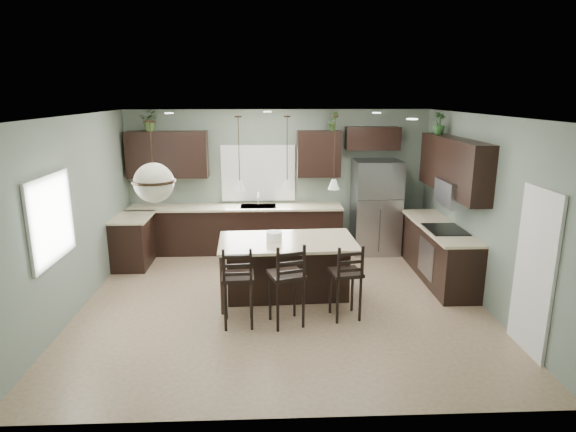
# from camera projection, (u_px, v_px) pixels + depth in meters

# --- Properties ---
(ground) EXTENTS (6.00, 6.00, 0.00)m
(ground) POSITION_uv_depth(u_px,v_px,m) (283.00, 301.00, 7.39)
(ground) COLOR #9E8466
(ground) RESTS_ON ground
(pantry_door) EXTENTS (0.04, 0.82, 2.04)m
(pantry_door) POSITION_uv_depth(u_px,v_px,m) (534.00, 272.00, 5.76)
(pantry_door) COLOR white
(pantry_door) RESTS_ON ground
(window_back) EXTENTS (1.35, 0.02, 1.00)m
(window_back) POSITION_uv_depth(u_px,v_px,m) (258.00, 173.00, 9.64)
(window_back) COLOR white
(window_back) RESTS_ON room_shell
(window_left) EXTENTS (0.02, 1.10, 1.00)m
(window_left) POSITION_uv_depth(u_px,v_px,m) (50.00, 219.00, 6.11)
(window_left) COLOR white
(window_left) RESTS_ON room_shell
(left_return_cabs) EXTENTS (0.60, 0.90, 0.90)m
(left_return_cabs) POSITION_uv_depth(u_px,v_px,m) (133.00, 242.00, 8.81)
(left_return_cabs) COLOR black
(left_return_cabs) RESTS_ON ground
(left_return_countertop) EXTENTS (0.66, 0.96, 0.04)m
(left_return_countertop) POSITION_uv_depth(u_px,v_px,m) (132.00, 218.00, 8.70)
(left_return_countertop) COLOR beige
(left_return_countertop) RESTS_ON left_return_cabs
(back_lower_cabs) EXTENTS (4.20, 0.60, 0.90)m
(back_lower_cabs) POSITION_uv_depth(u_px,v_px,m) (236.00, 230.00, 9.62)
(back_lower_cabs) COLOR black
(back_lower_cabs) RESTS_ON ground
(back_countertop) EXTENTS (4.20, 0.66, 0.04)m
(back_countertop) POSITION_uv_depth(u_px,v_px,m) (236.00, 207.00, 9.48)
(back_countertop) COLOR beige
(back_countertop) RESTS_ON back_lower_cabs
(sink_inset) EXTENTS (0.70, 0.45, 0.01)m
(sink_inset) POSITION_uv_depth(u_px,v_px,m) (258.00, 206.00, 9.50)
(sink_inset) COLOR gray
(sink_inset) RESTS_ON back_countertop
(faucet) EXTENTS (0.02, 0.02, 0.28)m
(faucet) POSITION_uv_depth(u_px,v_px,m) (258.00, 199.00, 9.43)
(faucet) COLOR silver
(faucet) RESTS_ON back_countertop
(back_upper_left) EXTENTS (1.55, 0.34, 0.90)m
(back_upper_left) POSITION_uv_depth(u_px,v_px,m) (167.00, 155.00, 9.32)
(back_upper_left) COLOR black
(back_upper_left) RESTS_ON room_shell
(back_upper_right) EXTENTS (0.85, 0.34, 0.90)m
(back_upper_right) POSITION_uv_depth(u_px,v_px,m) (319.00, 154.00, 9.44)
(back_upper_right) COLOR black
(back_upper_right) RESTS_ON room_shell
(fridge_header) EXTENTS (1.05, 0.34, 0.45)m
(fridge_header) POSITION_uv_depth(u_px,v_px,m) (372.00, 138.00, 9.41)
(fridge_header) COLOR black
(fridge_header) RESTS_ON room_shell
(right_lower_cabs) EXTENTS (0.60, 2.35, 0.90)m
(right_lower_cabs) POSITION_uv_depth(u_px,v_px,m) (438.00, 253.00, 8.24)
(right_lower_cabs) COLOR black
(right_lower_cabs) RESTS_ON ground
(right_countertop) EXTENTS (0.66, 2.35, 0.04)m
(right_countertop) POSITION_uv_depth(u_px,v_px,m) (439.00, 226.00, 8.12)
(right_countertop) COLOR beige
(right_countertop) RESTS_ON right_lower_cabs
(cooktop) EXTENTS (0.58, 0.75, 0.02)m
(cooktop) POSITION_uv_depth(u_px,v_px,m) (445.00, 229.00, 7.85)
(cooktop) COLOR black
(cooktop) RESTS_ON right_countertop
(wall_oven_front) EXTENTS (0.01, 0.72, 0.60)m
(wall_oven_front) POSITION_uv_depth(u_px,v_px,m) (426.00, 258.00, 7.96)
(wall_oven_front) COLOR gray
(wall_oven_front) RESTS_ON right_lower_cabs
(right_upper_cabs) EXTENTS (0.34, 2.35, 0.90)m
(right_upper_cabs) POSITION_uv_depth(u_px,v_px,m) (453.00, 166.00, 7.87)
(right_upper_cabs) COLOR black
(right_upper_cabs) RESTS_ON room_shell
(microwave) EXTENTS (0.40, 0.75, 0.40)m
(microwave) POSITION_uv_depth(u_px,v_px,m) (454.00, 193.00, 7.70)
(microwave) COLOR gray
(microwave) RESTS_ON right_upper_cabs
(refrigerator) EXTENTS (0.90, 0.74, 1.85)m
(refrigerator) POSITION_uv_depth(u_px,v_px,m) (376.00, 207.00, 9.48)
(refrigerator) COLOR gray
(refrigerator) RESTS_ON ground
(kitchen_island) EXTENTS (2.13, 1.27, 0.92)m
(kitchen_island) POSITION_uv_depth(u_px,v_px,m) (287.00, 269.00, 7.45)
(kitchen_island) COLOR black
(kitchen_island) RESTS_ON ground
(serving_dish) EXTENTS (0.24, 0.24, 0.14)m
(serving_dish) POSITION_uv_depth(u_px,v_px,m) (274.00, 236.00, 7.30)
(serving_dish) COLOR white
(serving_dish) RESTS_ON kitchen_island
(bar_stool_left) EXTENTS (0.45, 0.45, 1.16)m
(bar_stool_left) POSITION_uv_depth(u_px,v_px,m) (238.00, 285.00, 6.50)
(bar_stool_left) COLOR black
(bar_stool_left) RESTS_ON ground
(bar_stool_center) EXTENTS (0.55, 0.55, 1.19)m
(bar_stool_center) POSITION_uv_depth(u_px,v_px,m) (286.00, 284.00, 6.52)
(bar_stool_center) COLOR black
(bar_stool_center) RESTS_ON ground
(bar_stool_right) EXTENTS (0.47, 0.47, 1.11)m
(bar_stool_right) POSITION_uv_depth(u_px,v_px,m) (346.00, 281.00, 6.73)
(bar_stool_right) COLOR black
(bar_stool_right) RESTS_ON ground
(pendant_left) EXTENTS (0.17, 0.17, 1.10)m
(pendant_left) POSITION_uv_depth(u_px,v_px,m) (239.00, 154.00, 6.95)
(pendant_left) COLOR silver
(pendant_left) RESTS_ON room_shell
(pendant_center) EXTENTS (0.17, 0.17, 1.10)m
(pendant_center) POSITION_uv_depth(u_px,v_px,m) (287.00, 153.00, 7.01)
(pendant_center) COLOR white
(pendant_center) RESTS_ON room_shell
(pendant_right) EXTENTS (0.17, 0.17, 1.10)m
(pendant_right) POSITION_uv_depth(u_px,v_px,m) (335.00, 153.00, 7.07)
(pendant_right) COLOR white
(pendant_right) RESTS_ON room_shell
(chandelier) EXTENTS (0.53, 0.53, 0.99)m
(chandelier) POSITION_uv_depth(u_px,v_px,m) (152.00, 162.00, 5.75)
(chandelier) COLOR beige
(chandelier) RESTS_ON room_shell
(plant_back_left) EXTENTS (0.38, 0.34, 0.39)m
(plant_back_left) POSITION_uv_depth(u_px,v_px,m) (150.00, 121.00, 9.12)
(plant_back_left) COLOR #385826
(plant_back_left) RESTS_ON back_upper_left
(plant_back_right) EXTENTS (0.21, 0.17, 0.36)m
(plant_back_right) POSITION_uv_depth(u_px,v_px,m) (333.00, 121.00, 9.26)
(plant_back_right) COLOR #355A27
(plant_back_right) RESTS_ON back_upper_right
(plant_right_wall) EXTENTS (0.27, 0.27, 0.38)m
(plant_right_wall) POSITION_uv_depth(u_px,v_px,m) (439.00, 123.00, 8.40)
(plant_right_wall) COLOR #2A5927
(plant_right_wall) RESTS_ON right_upper_cabs
(room_shell) EXTENTS (6.00, 6.00, 6.00)m
(room_shell) POSITION_uv_depth(u_px,v_px,m) (282.00, 193.00, 6.97)
(room_shell) COLOR slate
(room_shell) RESTS_ON ground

